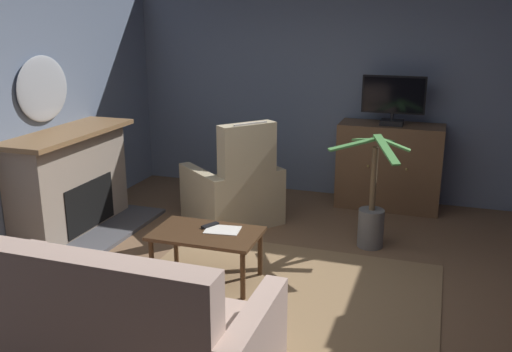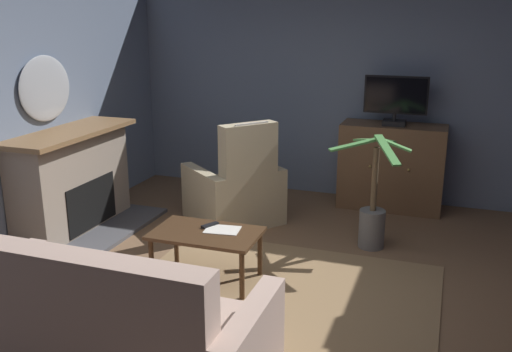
# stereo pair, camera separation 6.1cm
# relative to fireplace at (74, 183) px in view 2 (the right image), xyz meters

# --- Properties ---
(ground_plane) EXTENTS (6.01, 6.49, 0.04)m
(ground_plane) POSITION_rel_fireplace_xyz_m (2.42, -0.74, -0.55)
(ground_plane) COLOR brown
(wall_back) EXTENTS (6.01, 0.10, 2.74)m
(wall_back) POSITION_rel_fireplace_xyz_m (2.42, 2.26, 0.83)
(wall_back) COLOR slate
(wall_back) RESTS_ON ground_plane
(rug_central) EXTENTS (2.60, 1.82, 0.01)m
(rug_central) POSITION_rel_fireplace_xyz_m (2.54, -0.59, -0.53)
(rug_central) COLOR #8E704C
(rug_central) RESTS_ON ground_plane
(fireplace) EXTENTS (0.94, 1.68, 1.12)m
(fireplace) POSITION_rel_fireplace_xyz_m (0.00, 0.00, 0.00)
(fireplace) COLOR #4C4C51
(fireplace) RESTS_ON ground_plane
(wall_mirror_oval) EXTENTS (0.06, 0.78, 0.68)m
(wall_mirror_oval) POSITION_rel_fireplace_xyz_m (-0.25, -0.00, 1.01)
(wall_mirror_oval) COLOR #B2B7BF
(tv_cabinet) EXTENTS (1.22, 0.54, 1.03)m
(tv_cabinet) POSITION_rel_fireplace_xyz_m (3.15, 1.91, -0.04)
(tv_cabinet) COLOR #4A3523
(tv_cabinet) RESTS_ON ground_plane
(television) EXTENTS (0.73, 0.20, 0.58)m
(television) POSITION_rel_fireplace_xyz_m (3.15, 1.85, 0.81)
(television) COLOR black
(television) RESTS_ON tv_cabinet
(coffee_table) EXTENTS (0.94, 0.59, 0.47)m
(coffee_table) POSITION_rel_fireplace_xyz_m (1.85, -0.65, -0.12)
(coffee_table) COLOR #422B19
(coffee_table) RESTS_ON ground_plane
(tv_remote) EXTENTS (0.12, 0.17, 0.02)m
(tv_remote) POSITION_rel_fireplace_xyz_m (1.83, -0.51, -0.06)
(tv_remote) COLOR black
(tv_remote) RESTS_ON coffee_table
(folded_newspaper) EXTENTS (0.33, 0.26, 0.01)m
(folded_newspaper) POSITION_rel_fireplace_xyz_m (1.97, -0.56, -0.06)
(folded_newspaper) COLOR silver
(folded_newspaper) RESTS_ON coffee_table
(sofa_floral) EXTENTS (2.06, 0.93, 0.99)m
(sofa_floral) POSITION_rel_fireplace_xyz_m (1.82, -2.11, -0.21)
(sofa_floral) COLOR #BC9E8E
(sofa_floral) RESTS_ON ground_plane
(armchair_beside_cabinet) EXTENTS (1.24, 1.25, 1.21)m
(armchair_beside_cabinet) POSITION_rel_fireplace_xyz_m (1.56, 0.81, -0.17)
(armchair_beside_cabinet) COLOR tan
(armchair_beside_cabinet) RESTS_ON ground_plane
(potted_plant_tall_palm_by_window) EXTENTS (0.76, 0.86, 1.17)m
(potted_plant_tall_palm_by_window) POSITION_rel_fireplace_xyz_m (3.12, 0.60, -0.21)
(potted_plant_tall_palm_by_window) COLOR slate
(potted_plant_tall_palm_by_window) RESTS_ON ground_plane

